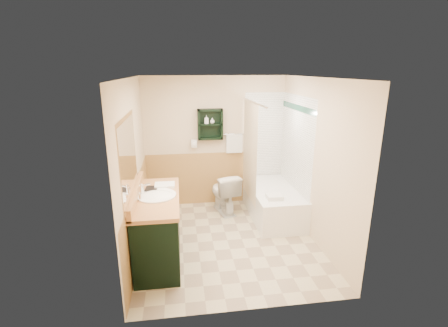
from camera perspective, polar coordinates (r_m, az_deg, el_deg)
floor at (r=5.08m, az=0.58°, el=-13.32°), size 3.00×3.00×0.00m
back_wall at (r=6.06m, az=-1.57°, el=3.84°), size 2.60×0.04×2.40m
left_wall at (r=4.60m, az=-15.86°, el=-0.89°), size 0.04×3.00×2.40m
right_wall at (r=4.97m, az=15.84°, el=0.40°), size 0.04×3.00×2.40m
ceiling at (r=4.41m, az=0.68°, el=15.14°), size 2.60×3.00×0.04m
wainscot_left at (r=4.84m, az=-14.80°, el=-8.81°), size 2.98×2.98×1.00m
wainscot_back at (r=6.22m, az=-1.48°, el=-2.54°), size 2.58×2.58×1.00m
mirror_frame at (r=3.99m, az=-16.45°, el=0.94°), size 1.30×1.30×1.00m
mirror_glass at (r=3.99m, az=-16.38°, el=0.94°), size 1.20×1.20×0.90m
tile_right at (r=5.66m, az=12.35°, el=0.99°), size 1.50×1.50×2.10m
tile_back at (r=6.25m, az=7.88°, el=2.66°), size 0.95×0.95×2.10m
tile_accent at (r=5.50m, az=12.79°, el=9.55°), size 1.50×1.50×0.10m
wall_shelf at (r=5.87m, az=-2.44°, el=6.90°), size 0.45×0.15×0.55m
hair_dryer at (r=5.94m, az=-5.31°, el=3.52°), size 0.10×0.24×0.18m
towel_bar at (r=6.01m, az=1.83°, el=5.19°), size 0.40×0.06×0.40m
curtain_rod at (r=5.28m, az=5.19°, el=10.70°), size 0.03×1.60×0.03m
shower_curtain at (r=5.59m, az=4.56°, el=2.18°), size 1.05×1.05×1.70m
vanity at (r=4.55m, az=-11.49°, el=-10.92°), size 0.59×1.43×0.91m
bathtub at (r=5.77m, az=8.68°, el=-6.80°), size 0.79×1.50×0.52m
toilet at (r=5.87m, az=-0.01°, el=-5.19°), size 0.57×0.81×0.72m
counter_towel at (r=4.67m, az=-10.38°, el=-3.77°), size 0.28×0.22×0.04m
vanity_book at (r=4.57m, az=-13.80°, el=-3.20°), size 0.17×0.04×0.23m
tub_towel at (r=5.22m, az=8.84°, el=-5.82°), size 0.25×0.21×0.07m
soap_bottle_a at (r=5.85m, az=-3.10°, el=7.35°), size 0.07×0.15×0.07m
soap_bottle_b at (r=5.86m, az=-2.07°, el=7.43°), size 0.09×0.11×0.08m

